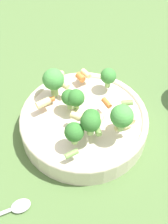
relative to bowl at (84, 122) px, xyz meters
The scene contains 4 objects.
ground_plane 0.03m from the bowl, ahead, with size 3.00×3.00×0.00m, color #4C6B38.
bowl is the anchor object (origin of this frame).
pasta_salad 0.06m from the bowl, 147.26° to the right, with size 0.23×0.20×0.08m.
spoon 0.23m from the bowl, 138.24° to the left, with size 0.07×0.15×0.01m.
Camera 1 is at (-0.40, 0.03, 0.53)m, focal length 50.00 mm.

